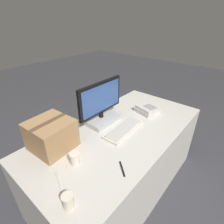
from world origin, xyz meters
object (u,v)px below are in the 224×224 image
monitor (101,107)px  desk_phone (147,110)px  paper_cup_left (68,201)px  pen_marker (122,169)px  paper_cup_right (75,158)px  keyboard (124,129)px  cardboard_box (51,135)px  spoon (57,178)px

monitor → desk_phone: bearing=-29.0°
paper_cup_left → pen_marker: bearing=-9.0°
desk_phone → paper_cup_right: size_ratio=2.79×
keyboard → paper_cup_left: (-0.79, -0.21, 0.03)m
monitor → cardboard_box: 0.54m
desk_phone → spoon: bearing=-166.6°
spoon → pen_marker: pen_marker is taller
keyboard → spoon: bearing=176.4°
paper_cup_right → spoon: bearing=-174.9°
paper_cup_left → spoon: (0.07, 0.22, -0.05)m
desk_phone → cardboard_box: size_ratio=0.77×
monitor → spoon: size_ratio=3.21×
monitor → keyboard: bearing=-87.1°
monitor → keyboard: size_ratio=1.18×
spoon → pen_marker: size_ratio=1.49×
paper_cup_right → cardboard_box: cardboard_box is taller
keyboard → paper_cup_right: paper_cup_right is taller
paper_cup_left → spoon: 0.23m
keyboard → paper_cup_right: 0.56m
paper_cup_left → paper_cup_right: 0.33m
keyboard → paper_cup_left: 0.82m
spoon → keyboard: bearing=-67.3°
keyboard → desk_phone: 0.45m
paper_cup_right → pen_marker: paper_cup_right is taller
pen_marker → keyboard: bearing=-15.5°
monitor → keyboard: (0.01, -0.27, -0.14)m
desk_phone → pen_marker: 0.88m
keyboard → paper_cup_left: bearing=-168.2°
paper_cup_right → pen_marker: 0.35m
pen_marker → paper_cup_right: bearing=69.4°
monitor → desk_phone: monitor is taller
paper_cup_left → paper_cup_right: bearing=44.6°
spoon → cardboard_box: bearing=-6.3°
cardboard_box → spoon: bearing=-119.5°
desk_phone → paper_cup_left: paper_cup_left is taller
cardboard_box → pen_marker: (0.17, -0.58, -0.11)m
monitor → cardboard_box: bearing=177.1°
paper_cup_right → pen_marker: size_ratio=0.82×
keyboard → pen_marker: (-0.38, -0.28, -0.01)m
desk_phone → paper_cup_left: (-1.24, -0.23, 0.02)m
keyboard → pen_marker: size_ratio=4.04×
spoon → cardboard_box: cardboard_box is taller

